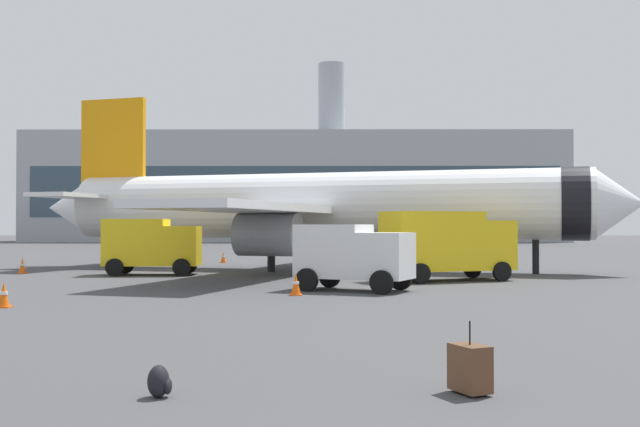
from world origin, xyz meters
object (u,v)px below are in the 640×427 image
Objects in this scene: airplane_at_gate at (315,207)px; service_truck at (151,244)px; fuel_truck at (446,242)px; safety_cone_outer at (223,257)px; cargo_van at (353,254)px; safety_cone_far at (22,266)px; safety_cone_mid at (296,284)px; traveller_backpack at (159,382)px; rolling_suitcase at (470,368)px; safety_cone_near at (4,295)px.

airplane_at_gate reaches higher than service_truck.
service_truck is 0.75× the size of fuel_truck.
service_truck is at bearing -98.55° from safety_cone_outer.
airplane_at_gate is at bearing 96.69° from cargo_van.
safety_cone_far is at bearing -127.09° from safety_cone_outer.
traveller_backpack is (-1.40, -16.67, -0.16)m from safety_cone_mid.
fuel_truck reaches higher than rolling_suitcase.
safety_cone_far reaches higher than safety_cone_outer.
cargo_van reaches higher than safety_cone_far.
safety_cone_far is at bearing 139.66° from safety_cone_mid.
cargo_van is 5.79× the size of safety_cone_far.
service_truck is 30.23m from rolling_suitcase.
safety_cone_near reaches higher than safety_cone_outer.
rolling_suitcase reaches higher than safety_cone_far.
service_truck is at bearing 86.39° from safety_cone_near.
cargo_van is 12.75m from safety_cone_near.
safety_cone_far is (-6.15, 17.04, 0.02)m from safety_cone_near.
safety_cone_near is (-11.08, -6.21, -1.06)m from cargo_van.
service_truck is at bearing -152.67° from airplane_at_gate.
fuel_truck is 21.58m from safety_cone_outer.
safety_cone_far is at bearing 109.86° from safety_cone_near.
safety_cone_far is (-15.59, -3.21, -3.24)m from airplane_at_gate.
service_truck is 1.00× the size of cargo_van.
airplane_at_gate is at bearing 11.64° from safety_cone_far.
safety_cone_near is 0.94× the size of safety_cone_far.
safety_cone_near is 1.63× the size of traveller_backpack.
safety_cone_outer is 42.32m from rolling_suitcase.
rolling_suitcase is at bearing -98.25° from fuel_truck.
cargo_van is 3.11m from safety_cone_mid.
airplane_at_gate reaches higher than safety_cone_outer.
service_truck is 4.40× the size of rolling_suitcase.
rolling_suitcase is 2.29× the size of traveller_backpack.
safety_cone_near reaches higher than traveller_backpack.
safety_cone_far is (-17.24, 10.83, -1.04)m from cargo_van.
safety_cone_mid is 25.61m from safety_cone_outer.
fuel_truck reaches higher than service_truck.
cargo_van is 19.03m from traveller_backpack.
fuel_truck is 10.13m from safety_cone_mid.
fuel_truck is 7.75× the size of safety_cone_far.
service_truck is 13.98m from cargo_van.
safety_cone_mid is (7.93, -11.67, -1.21)m from service_truck.
safety_cone_outer is at bearing 125.92° from fuel_truck.
fuel_truck reaches higher than traveller_backpack.
safety_cone_far reaches higher than safety_cone_mid.
traveller_backpack is at bearing -65.10° from safety_cone_far.
fuel_truck is at bearing 50.37° from cargo_van.
safety_cone_outer is at bearing 125.93° from airplane_at_gate.
safety_cone_far is 1.11× the size of safety_cone_outer.
traveller_backpack is at bearing -77.02° from service_truck.
fuel_truck is 19.57m from safety_cone_near.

